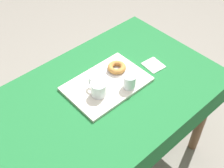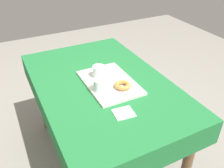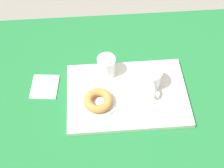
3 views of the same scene
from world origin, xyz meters
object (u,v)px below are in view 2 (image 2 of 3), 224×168
Objects in this scene: water_glass_near at (99,86)px; tea_mug_left at (99,72)px; paper_napkin at (124,113)px; donut_plate_left at (122,88)px; sugar_donut_left at (122,85)px; serving_tray at (109,83)px; dining_table at (102,95)px.

tea_mug_left is at bearing 155.95° from water_glass_near.
donut_plate_left is at bearing 153.13° from paper_napkin.
sugar_donut_left is at bearing 153.13° from paper_napkin.
donut_plate_left is 0.23m from paper_napkin.
donut_plate_left is at bearing 18.98° from serving_tray.
sugar_donut_left reaches higher than serving_tray.
tea_mug_left is 0.22m from sugar_donut_left.
tea_mug_left is (-0.04, 0.00, 0.17)m from dining_table.
dining_table is at bearing 175.26° from paper_napkin.
sugar_donut_left is (0.04, 0.15, -0.01)m from water_glass_near.
tea_mug_left is (-0.09, -0.04, 0.05)m from serving_tray.
water_glass_near is 0.15m from sugar_donut_left.
donut_plate_left is 1.14× the size of paper_napkin.
serving_tray is 0.11m from tea_mug_left.
water_glass_near is (0.07, -0.11, 0.05)m from serving_tray.
dining_table is at bearing 148.88° from water_glass_near.
serving_tray is 0.33m from paper_napkin.
tea_mug_left is at bearing -159.95° from sugar_donut_left.
donut_plate_left is (0.20, 0.07, -0.04)m from tea_mug_left.
water_glass_near reaches higher than dining_table.
sugar_donut_left is at bearing 25.32° from dining_table.
serving_tray is 0.12m from sugar_donut_left.
paper_napkin is (0.21, -0.10, -0.02)m from donut_plate_left.
water_glass_near reaches higher than sugar_donut_left.
paper_napkin is (0.25, 0.04, -0.05)m from water_glass_near.
sugar_donut_left is (0.11, 0.04, 0.03)m from serving_tray.
serving_tray is at bearing 123.91° from water_glass_near.
dining_table is 10.36× the size of tea_mug_left.
dining_table is 0.38m from paper_napkin.
paper_napkin is at bearing -4.74° from dining_table.
water_glass_near is (0.12, -0.07, 0.17)m from dining_table.
donut_plate_left reaches higher than serving_tray.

